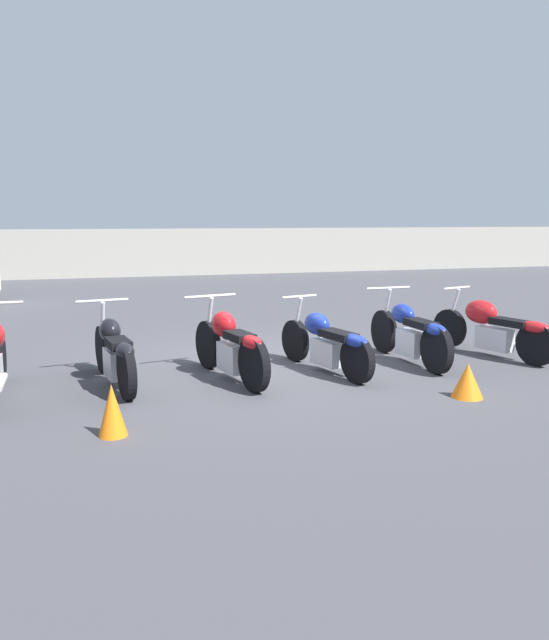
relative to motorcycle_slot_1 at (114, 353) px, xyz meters
The scene contains 9 objects.
ground_plane 2.24m from the motorcycle_slot_1, 13.84° to the left, with size 60.00×60.00×0.00m, color #424247.
fence_back 14.54m from the motorcycle_slot_1, 81.53° to the left, with size 40.00×0.04×1.65m.
motorcycle_slot_1 is the anchor object (origin of this frame).
motorcycle_slot_2 1.42m from the motorcycle_slot_1, ahead, with size 0.77×1.97×1.02m.
motorcycle_slot_3 2.71m from the motorcycle_slot_1, ahead, with size 0.73×1.99×0.95m.
motorcycle_slot_4 4.03m from the motorcycle_slot_1, ahead, with size 0.71×2.06×1.01m.
motorcycle_slot_5 5.41m from the motorcycle_slot_1, ahead, with size 0.84×2.08×0.97m.
traffic_cone_near 4.17m from the motorcycle_slot_1, 23.33° to the right, with size 0.36×0.36×0.39m.
traffic_cone_far 1.83m from the motorcycle_slot_1, 93.04° to the right, with size 0.27×0.27×0.50m.
Camera 1 is at (-2.36, -8.15, 2.03)m, focal length 35.00 mm.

